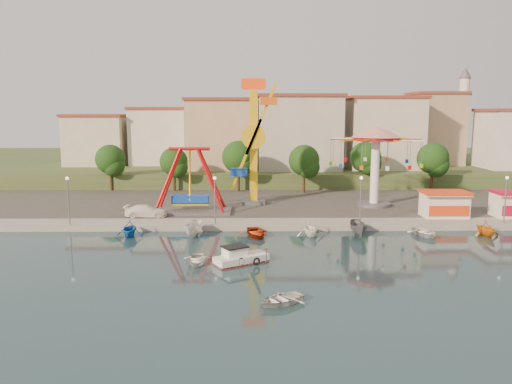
{
  "coord_description": "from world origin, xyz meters",
  "views": [
    {
      "loc": [
        -4.06,
        -40.77,
        12.83
      ],
      "look_at": [
        -3.49,
        14.0,
        4.0
      ],
      "focal_mm": 35.0,
      "sensor_mm": 36.0,
      "label": 1
    }
  ],
  "objects_px": {
    "cabin_motorboat": "(240,258)",
    "rowboat_a": "(197,260)",
    "kamikaze_tower": "(255,144)",
    "van": "(146,211)",
    "pirate_ship_ride": "(190,182)",
    "wave_swinger": "(376,148)"
  },
  "relations": [
    {
      "from": "pirate_ship_ride",
      "to": "rowboat_a",
      "type": "height_order",
      "value": "pirate_ship_ride"
    },
    {
      "from": "kamikaze_tower",
      "to": "wave_swinger",
      "type": "distance_m",
      "value": 15.69
    },
    {
      "from": "kamikaze_tower",
      "to": "cabin_motorboat",
      "type": "height_order",
      "value": "kamikaze_tower"
    },
    {
      "from": "cabin_motorboat",
      "to": "pirate_ship_ride",
      "type": "bearing_deg",
      "value": 77.37
    },
    {
      "from": "van",
      "to": "cabin_motorboat",
      "type": "bearing_deg",
      "value": -145.55
    },
    {
      "from": "rowboat_a",
      "to": "van",
      "type": "relative_size",
      "value": 0.67
    },
    {
      "from": "wave_swinger",
      "to": "kamikaze_tower",
      "type": "bearing_deg",
      "value": 174.15
    },
    {
      "from": "cabin_motorboat",
      "to": "rowboat_a",
      "type": "xyz_separation_m",
      "value": [
        -3.71,
        -0.04,
        -0.09
      ]
    },
    {
      "from": "pirate_ship_ride",
      "to": "van",
      "type": "relative_size",
      "value": 2.04
    },
    {
      "from": "wave_swinger",
      "to": "rowboat_a",
      "type": "relative_size",
      "value": 3.51
    },
    {
      "from": "pirate_ship_ride",
      "to": "kamikaze_tower",
      "type": "xyz_separation_m",
      "value": [
        8.02,
        5.45,
        4.18
      ]
    },
    {
      "from": "cabin_motorboat",
      "to": "rowboat_a",
      "type": "bearing_deg",
      "value": 149.24
    },
    {
      "from": "kamikaze_tower",
      "to": "van",
      "type": "distance_m",
      "value": 17.01
    },
    {
      "from": "wave_swinger",
      "to": "cabin_motorboat",
      "type": "xyz_separation_m",
      "value": [
        -17.12,
        -23.07,
        -7.76
      ]
    },
    {
      "from": "kamikaze_tower",
      "to": "cabin_motorboat",
      "type": "xyz_separation_m",
      "value": [
        -1.52,
        -24.67,
        -8.13
      ]
    },
    {
      "from": "kamikaze_tower",
      "to": "pirate_ship_ride",
      "type": "bearing_deg",
      "value": -145.8
    },
    {
      "from": "cabin_motorboat",
      "to": "rowboat_a",
      "type": "distance_m",
      "value": 3.71
    },
    {
      "from": "van",
      "to": "wave_swinger",
      "type": "bearing_deg",
      "value": -77.04
    },
    {
      "from": "pirate_ship_ride",
      "to": "van",
      "type": "height_order",
      "value": "pirate_ship_ride"
    },
    {
      "from": "kamikaze_tower",
      "to": "rowboat_a",
      "type": "bearing_deg",
      "value": -101.94
    },
    {
      "from": "pirate_ship_ride",
      "to": "wave_swinger",
      "type": "distance_m",
      "value": 24.23
    },
    {
      "from": "kamikaze_tower",
      "to": "van",
      "type": "relative_size",
      "value": 3.37
    }
  ]
}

